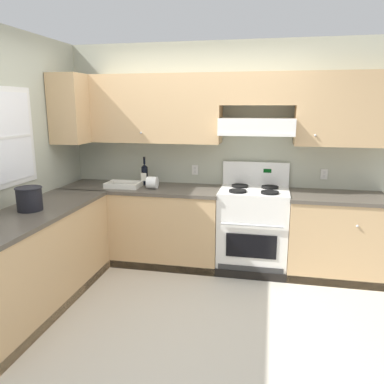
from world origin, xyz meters
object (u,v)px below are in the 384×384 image
Objects in this scene: paper_towel_roll at (152,183)px; bowl at (124,185)px; stove at (253,229)px; bucket at (29,198)px; wine_bottle at (145,174)px.

bowl is at bearing 177.95° from paper_towel_roll.
stove is 2.35m from bucket.
bucket reaches higher than bowl.
wine_bottle is at bearing 129.01° from paper_towel_roll.
paper_towel_roll is (0.15, -0.19, -0.06)m from wine_bottle.
stove is at bearing 4.04° from paper_towel_roll.
bowl is at bearing 68.23° from bucket.
stove is 1.57m from bowl.
wine_bottle reaches higher than bowl.
paper_towel_roll is (-1.15, -0.08, 0.50)m from stove.
wine_bottle is 0.86× the size of bowl.
bowl is (-1.50, -0.07, 0.45)m from stove.
paper_towel_roll reaches higher than bowl.
wine_bottle is 2.43× the size of paper_towel_roll.
wine_bottle is at bearing 41.24° from bowl.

